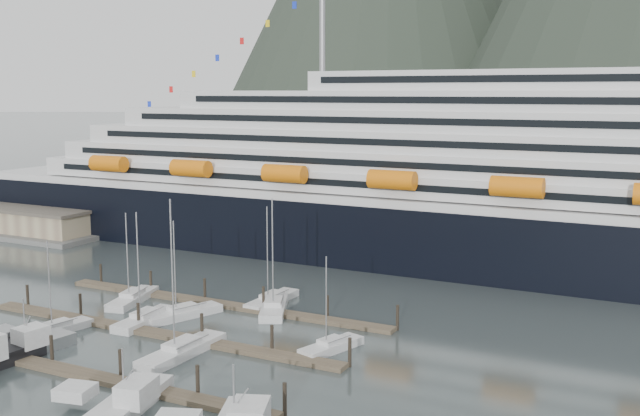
# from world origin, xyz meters

# --- Properties ---
(ground) EXTENTS (1600.00, 1600.00, 0.00)m
(ground) POSITION_xyz_m (0.00, 0.00, 0.00)
(ground) COLOR #434F4E
(ground) RESTS_ON ground
(cruise_ship) EXTENTS (210.00, 30.40, 50.30)m
(cruise_ship) POSITION_xyz_m (30.03, 54.94, 12.04)
(cruise_ship) COLOR black
(cruise_ship) RESTS_ON ground
(warehouse) EXTENTS (46.00, 20.00, 5.80)m
(warehouse) POSITION_xyz_m (-72.00, 42.00, 2.25)
(warehouse) COLOR #595956
(warehouse) RESTS_ON ground
(dock_near) EXTENTS (48.18, 2.28, 3.20)m
(dock_near) POSITION_xyz_m (-4.93, -9.95, 0.31)
(dock_near) COLOR #4E4332
(dock_near) RESTS_ON ground
(dock_mid) EXTENTS (48.18, 2.28, 3.20)m
(dock_mid) POSITION_xyz_m (-4.93, 3.05, 0.31)
(dock_mid) COLOR #4E4332
(dock_mid) RESTS_ON ground
(dock_far) EXTENTS (48.18, 2.28, 3.20)m
(dock_far) POSITION_xyz_m (-4.93, 16.05, 0.31)
(dock_far) COLOR #4E4332
(dock_far) RESTS_ON ground
(sailboat_a) EXTENTS (3.69, 8.24, 11.15)m
(sailboat_a) POSITION_xyz_m (-15.06, -1.35, 0.39)
(sailboat_a) COLOR silver
(sailboat_a) RESTS_ON ground
(sailboat_b) EXTENTS (5.92, 10.20, 12.49)m
(sailboat_b) POSITION_xyz_m (-5.94, 9.78, 0.41)
(sailboat_b) COLOR silver
(sailboat_b) RESTS_ON ground
(sailboat_c) EXTENTS (3.23, 9.83, 13.95)m
(sailboat_c) POSITION_xyz_m (-8.52, 5.88, 0.43)
(sailboat_c) COLOR silver
(sailboat_c) RESTS_ON ground
(sailboat_d) EXTENTS (3.08, 11.82, 17.11)m
(sailboat_d) POSITION_xyz_m (2.13, -0.95, 0.45)
(sailboat_d) COLOR silver
(sailboat_d) RESTS_ON ground
(sailboat_e) EXTENTS (5.06, 10.50, 12.43)m
(sailboat_e) POSITION_xyz_m (-15.96, 12.21, 0.41)
(sailboat_e) COLOR silver
(sailboat_e) RESTS_ON ground
(sailboat_f) EXTENTS (6.76, 10.01, 14.91)m
(sailboat_f) POSITION_xyz_m (2.69, 16.80, 0.44)
(sailboat_f) COLOR silver
(sailboat_f) RESTS_ON ground
(sailboat_g) EXTENTS (2.71, 9.84, 13.25)m
(sailboat_g) POSITION_xyz_m (0.51, 19.99, 0.41)
(sailboat_g) COLOR silver
(sailboat_g) RESTS_ON ground
(sailboat_h) EXTENTS (4.51, 8.30, 10.73)m
(sailboat_h) POSITION_xyz_m (15.29, 7.46, 0.39)
(sailboat_h) COLOR silver
(sailboat_h) RESTS_ON ground
(trawler_b) EXTENTS (8.03, 10.52, 6.56)m
(trawler_b) POSITION_xyz_m (-12.83, -7.98, 0.86)
(trawler_b) COLOR gray
(trawler_b) RESTS_ON ground
(trawler_c) EXTENTS (9.21, 12.76, 6.28)m
(trawler_c) POSITION_xyz_m (6.30, -14.55, 0.83)
(trawler_c) COLOR silver
(trawler_c) RESTS_ON ground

